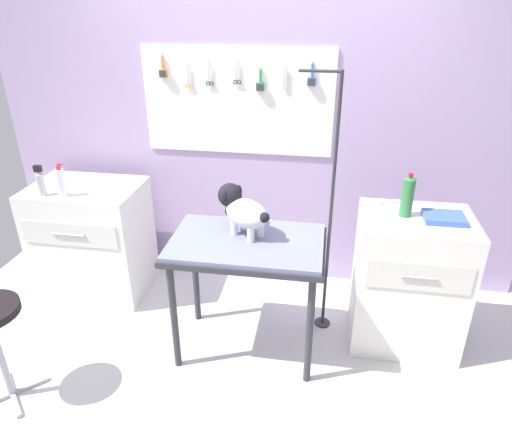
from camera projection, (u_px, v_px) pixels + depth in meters
ground at (227, 384)px, 2.82m from camera, size 4.40×4.00×0.04m
rear_wall_panel at (259, 138)px, 3.43m from camera, size 4.00×0.11×2.30m
grooming_table at (247, 253)px, 2.77m from camera, size 0.94×0.59×0.82m
grooming_arm at (329, 221)px, 2.94m from camera, size 0.30×0.11×1.76m
dog at (242, 209)px, 2.74m from camera, size 0.39×0.32×0.30m
counter_left at (93, 239)px, 3.52m from camera, size 0.80×0.58×0.87m
cabinet_right at (408, 281)px, 2.97m from camera, size 0.68×0.54×0.91m
spray_bottle_short at (61, 182)px, 3.13m from camera, size 0.07×0.06×0.24m
conditioner_bottle at (41, 183)px, 3.14m from camera, size 0.05×0.05×0.22m
soda_bottle at (407, 196)px, 2.75m from camera, size 0.07×0.07×0.28m
supply_tray at (444, 218)px, 2.74m from camera, size 0.24×0.18×0.04m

